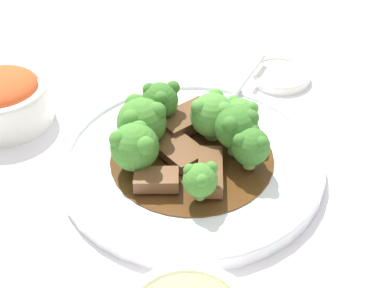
{
  "coord_description": "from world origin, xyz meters",
  "views": [
    {
      "loc": [
        0.14,
        0.43,
        0.4
      ],
      "look_at": [
        0.0,
        0.0,
        0.03
      ],
      "focal_mm": 50.0,
      "sensor_mm": 36.0,
      "label": 1
    }
  ],
  "objects": [
    {
      "name": "broccoli_floret_1",
      "position": [
        0.05,
        -0.04,
        0.05
      ],
      "size": [
        0.06,
        0.06,
        0.06
      ],
      "color": "#8EB756",
      "rests_on": "main_plate"
    },
    {
      "name": "beef_strip_0",
      "position": [
        -0.01,
        0.04,
        0.03
      ],
      "size": [
        0.05,
        0.07,
        0.01
      ],
      "color": "brown",
      "rests_on": "main_plate"
    },
    {
      "name": "broccoli_floret_6",
      "position": [
        0.06,
        0.0,
        0.05
      ],
      "size": [
        0.05,
        0.05,
        0.05
      ],
      "color": "#8EB756",
      "rests_on": "main_plate"
    },
    {
      "name": "broccoli_floret_3",
      "position": [
        -0.05,
        0.04,
        0.05
      ],
      "size": [
        0.04,
        0.04,
        0.05
      ],
      "color": "#8EB756",
      "rests_on": "main_plate"
    },
    {
      "name": "beef_strip_2",
      "position": [
        0.02,
        -0.01,
        0.02
      ],
      "size": [
        0.06,
        0.08,
        0.01
      ],
      "color": "brown",
      "rests_on": "main_plate"
    },
    {
      "name": "sauce_dish",
      "position": [
        -0.17,
        -0.14,
        0.01
      ],
      "size": [
        0.08,
        0.08,
        0.01
      ],
      "color": "white",
      "rests_on": "ground_plane"
    },
    {
      "name": "broccoli_floret_2",
      "position": [
        0.02,
        -0.07,
        0.05
      ],
      "size": [
        0.04,
        0.04,
        0.05
      ],
      "color": "#7FA84C",
      "rests_on": "main_plate"
    },
    {
      "name": "main_plate",
      "position": [
        0.0,
        0.0,
        0.01
      ],
      "size": [
        0.29,
        0.29,
        0.02
      ],
      "color": "white",
      "rests_on": "ground_plane"
    },
    {
      "name": "beef_strip_3",
      "position": [
        -0.01,
        -0.05,
        0.03
      ],
      "size": [
        0.08,
        0.06,
        0.02
      ],
      "color": "brown",
      "rests_on": "main_plate"
    },
    {
      "name": "ground_plane",
      "position": [
        0.0,
        0.0,
        0.0
      ],
      "size": [
        4.0,
        4.0,
        0.0
      ],
      "primitive_type": "plane",
      "color": "silver"
    },
    {
      "name": "broccoli_floret_4",
      "position": [
        -0.06,
        -0.01,
        0.05
      ],
      "size": [
        0.04,
        0.04,
        0.05
      ],
      "color": "#7FA84C",
      "rests_on": "main_plate"
    },
    {
      "name": "broccoli_floret_7",
      "position": [
        -0.05,
        0.01,
        0.05
      ],
      "size": [
        0.05,
        0.05,
        0.06
      ],
      "color": "#8EB756",
      "rests_on": "main_plate"
    },
    {
      "name": "side_bowl_kimchi",
      "position": [
        0.19,
        -0.16,
        0.03
      ],
      "size": [
        0.12,
        0.12,
        0.06
      ],
      "color": "white",
      "rests_on": "ground_plane"
    },
    {
      "name": "broccoli_floret_0",
      "position": [
        -0.03,
        -0.02,
        0.05
      ],
      "size": [
        0.05,
        0.05,
        0.06
      ],
      "color": "#7FA84C",
      "rests_on": "main_plate"
    },
    {
      "name": "broccoli_floret_5",
      "position": [
        0.01,
        0.07,
        0.04
      ],
      "size": [
        0.03,
        0.03,
        0.04
      ],
      "color": "#7FA84C",
      "rests_on": "main_plate"
    },
    {
      "name": "beef_strip_1",
      "position": [
        0.05,
        0.04,
        0.03
      ],
      "size": [
        0.05,
        0.04,
        0.01
      ],
      "color": "brown",
      "rests_on": "main_plate"
    },
    {
      "name": "serving_spoon",
      "position": [
        -0.06,
        -0.07,
        0.03
      ],
      "size": [
        0.15,
        0.15,
        0.01
      ],
      "color": "silver",
      "rests_on": "main_plate"
    }
  ]
}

